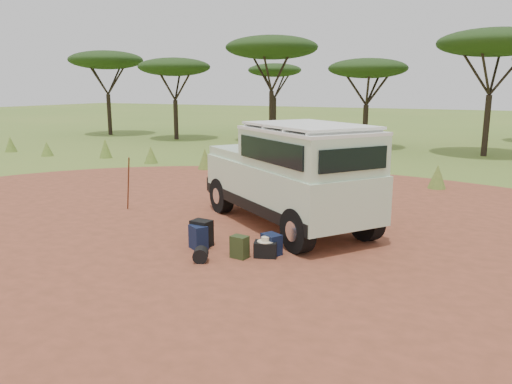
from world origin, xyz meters
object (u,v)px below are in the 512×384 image
at_px(duffel_navy, 271,244).
at_px(hard_case, 266,249).
at_px(backpack_navy, 198,237).
at_px(backpack_olive, 240,247).
at_px(backpack_black, 202,233).
at_px(safari_vehicle, 291,177).
at_px(walking_staff, 128,184).

bearing_deg(duffel_navy, hard_case, -76.21).
height_order(backpack_navy, backpack_olive, backpack_navy).
xyz_separation_m(backpack_olive, hard_case, (0.43, 0.29, -0.07)).
bearing_deg(backpack_navy, hard_case, 36.82).
bearing_deg(backpack_black, safari_vehicle, 69.06).
distance_m(backpack_black, duffel_navy, 1.55).
relative_size(safari_vehicle, hard_case, 11.96).
bearing_deg(backpack_olive, hard_case, 41.12).
height_order(backpack_navy, hard_case, backpack_navy).
distance_m(walking_staff, backpack_olive, 4.98).
distance_m(backpack_navy, duffel_navy, 1.55).
relative_size(walking_staff, backpack_olive, 3.38).
bearing_deg(backpack_olive, safari_vehicle, 96.46).
height_order(walking_staff, backpack_navy, walking_staff).
distance_m(backpack_navy, backpack_olive, 1.04).
distance_m(safari_vehicle, backpack_black, 2.67).
bearing_deg(backpack_olive, backpack_black, 171.52).
relative_size(backpack_navy, duffel_navy, 1.18).
bearing_deg(safari_vehicle, backpack_navy, -78.01).
height_order(backpack_navy, duffel_navy, backpack_navy).
bearing_deg(backpack_black, hard_case, 4.71).
relative_size(safari_vehicle, backpack_navy, 10.63).
xyz_separation_m(safari_vehicle, duffel_navy, (0.46, -2.07, -1.00)).
bearing_deg(backpack_navy, duffel_navy, 43.34).
bearing_deg(walking_staff, hard_case, -76.69).
relative_size(duffel_navy, hard_case, 0.95).
xyz_separation_m(backpack_navy, hard_case, (1.47, 0.18, -0.09)).
distance_m(walking_staff, backpack_navy, 4.01).
height_order(backpack_black, backpack_navy, backpack_black).
bearing_deg(backpack_olive, backpack_navy, -179.53).
height_order(backpack_olive, duffel_navy, backpack_olive).
relative_size(walking_staff, backpack_navy, 3.04).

